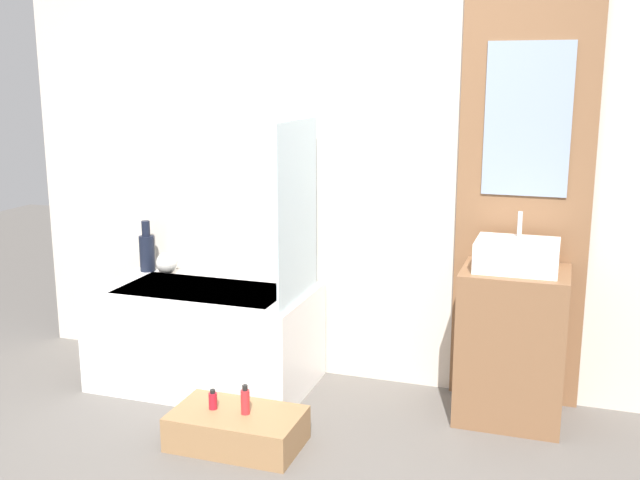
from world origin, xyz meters
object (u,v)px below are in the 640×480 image
(wooden_step_bench, at_px, (237,429))
(vase_tall_dark, at_px, (147,251))
(vase_round_light, at_px, (167,263))
(bottle_soap_primary, at_px, (213,400))
(bathtub, at_px, (206,336))
(bottle_soap_secondary, at_px, (245,401))
(sink, at_px, (517,255))

(wooden_step_bench, xyz_separation_m, vase_tall_dark, (-1.02, 0.89, 0.62))
(vase_round_light, relative_size, bottle_soap_primary, 1.33)
(bathtub, relative_size, wooden_step_bench, 1.96)
(bottle_soap_secondary, bearing_deg, vase_round_light, 136.28)
(sink, bearing_deg, bottle_soap_primary, -151.42)
(vase_tall_dark, xyz_separation_m, bottle_soap_secondary, (1.06, -0.89, -0.47))
(bathtub, relative_size, vase_round_light, 9.31)
(sink, bearing_deg, bathtub, -176.49)
(sink, bearing_deg, vase_round_light, 176.48)
(bathtub, height_order, bottle_soap_secondary, bathtub)
(wooden_step_bench, bearing_deg, vase_tall_dark, 138.64)
(sink, xyz_separation_m, vase_tall_dark, (-2.26, 0.15, -0.18))
(vase_round_light, relative_size, bottle_soap_secondary, 0.90)
(bathtub, xyz_separation_m, bottle_soap_secondary, (0.54, -0.64, -0.05))
(vase_round_light, distance_m, bottle_soap_secondary, 1.33)
(bathtub, bearing_deg, bottle_soap_primary, -60.35)
(bottle_soap_primary, xyz_separation_m, bottle_soap_secondary, (0.17, -0.00, 0.02))
(bathtub, xyz_separation_m, vase_round_light, (-0.38, 0.24, 0.35))
(bottle_soap_primary, bearing_deg, sink, 28.58)
(bottle_soap_primary, distance_m, bottle_soap_secondary, 0.18)
(sink, xyz_separation_m, bottle_soap_secondary, (-1.19, -0.75, -0.65))
(vase_round_light, distance_m, bottle_soap_primary, 1.22)
(bathtub, relative_size, vase_tall_dark, 3.88)
(wooden_step_bench, height_order, vase_round_light, vase_round_light)
(sink, bearing_deg, wooden_step_bench, -149.01)
(wooden_step_bench, bearing_deg, bathtub, 127.53)
(vase_round_light, bearing_deg, bottle_soap_primary, -49.77)
(vase_tall_dark, relative_size, vase_round_light, 2.40)
(vase_tall_dark, bearing_deg, vase_round_light, -7.60)
(bathtub, distance_m, bottle_soap_secondary, 0.84)
(sink, xyz_separation_m, bottle_soap_primary, (-1.37, -0.75, -0.67))
(vase_tall_dark, relative_size, bottle_soap_secondary, 2.16)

